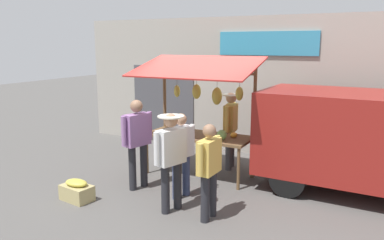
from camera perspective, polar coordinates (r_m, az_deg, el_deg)
ground_plane at (r=8.25m, az=0.97°, el=-8.17°), size 40.00×40.00×0.00m
street_backdrop at (r=9.86m, az=6.53°, el=5.11°), size 9.00×0.30×3.40m
market_stall at (r=7.88m, az=1.32°, el=2.47°), size 2.50×1.46×2.50m
vendor_with_sunhat at (r=8.48m, az=5.74°, el=-0.56°), size 0.44×0.71×1.71m
shopper_in_striped_shirt at (r=7.34m, az=-8.12°, el=-2.55°), size 0.34×0.71×1.72m
shopper_in_grey_tee at (r=6.28m, az=-3.11°, el=-5.11°), size 0.43×0.68×1.65m
shopper_with_ponytail at (r=6.02m, az=2.54°, el=-6.80°), size 0.24×0.67×1.55m
shopper_with_shopping_bag at (r=6.87m, az=-1.64°, el=-4.48°), size 0.34×0.65×1.55m
parked_van at (r=7.64m, az=25.70°, el=-2.16°), size 4.46×1.99×1.88m
produce_crate_near at (r=7.25m, az=-16.73°, el=-10.03°), size 0.62×0.43×0.39m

